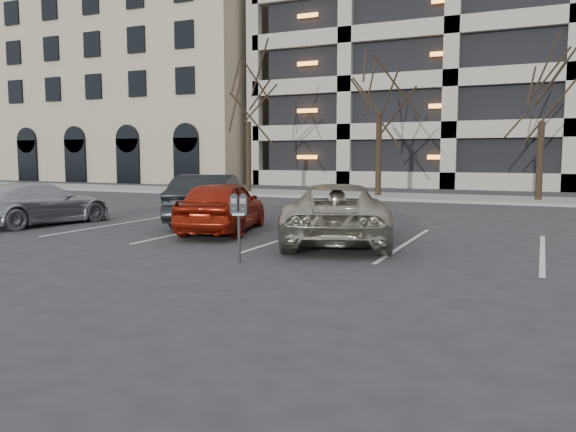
{
  "coord_description": "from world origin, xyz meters",
  "views": [
    {
      "loc": [
        4.13,
        -10.13,
        1.97
      ],
      "look_at": [
        0.04,
        -1.11,
        0.91
      ],
      "focal_mm": 35.0,
      "sensor_mm": 36.0,
      "label": 1
    }
  ],
  "objects_px": {
    "car_dark": "(210,199)",
    "parking_meter": "(239,211)",
    "car_red": "(223,206)",
    "suv_silver": "(337,213)",
    "tree_b": "(380,62)",
    "car_silver": "(39,203)",
    "tree_c": "(544,71)",
    "tree_a": "(248,77)"
  },
  "relations": [
    {
      "from": "car_dark",
      "to": "parking_meter",
      "type": "bearing_deg",
      "value": 108.8
    },
    {
      "from": "car_red",
      "to": "car_dark",
      "type": "distance_m",
      "value": 2.01
    },
    {
      "from": "parking_meter",
      "to": "car_red",
      "type": "bearing_deg",
      "value": 105.22
    },
    {
      "from": "parking_meter",
      "to": "suv_silver",
      "type": "distance_m",
      "value": 3.22
    },
    {
      "from": "tree_b",
      "to": "suv_silver",
      "type": "distance_m",
      "value": 15.4
    },
    {
      "from": "car_dark",
      "to": "car_silver",
      "type": "bearing_deg",
      "value": 10.14
    },
    {
      "from": "suv_silver",
      "to": "car_silver",
      "type": "height_order",
      "value": "suv_silver"
    },
    {
      "from": "tree_b",
      "to": "parking_meter",
      "type": "bearing_deg",
      "value": -83.15
    },
    {
      "from": "car_red",
      "to": "car_silver",
      "type": "bearing_deg",
      "value": -6.84
    },
    {
      "from": "parking_meter",
      "to": "tree_b",
      "type": "bearing_deg",
      "value": 77.01
    },
    {
      "from": "car_red",
      "to": "car_silver",
      "type": "height_order",
      "value": "car_red"
    },
    {
      "from": "tree_c",
      "to": "car_dark",
      "type": "xyz_separation_m",
      "value": [
        -8.72,
        -12.16,
        -4.76
      ]
    },
    {
      "from": "car_silver",
      "to": "suv_silver",
      "type": "bearing_deg",
      "value": -169.01
    },
    {
      "from": "tree_a",
      "to": "car_red",
      "type": "height_order",
      "value": "tree_a"
    },
    {
      "from": "tree_c",
      "to": "suv_silver",
      "type": "distance_m",
      "value": 15.4
    },
    {
      "from": "suv_silver",
      "to": "tree_a",
      "type": "bearing_deg",
      "value": -73.27
    },
    {
      "from": "car_dark",
      "to": "tree_c",
      "type": "bearing_deg",
      "value": -144.01
    },
    {
      "from": "tree_c",
      "to": "car_dark",
      "type": "distance_m",
      "value": 15.7
    },
    {
      "from": "parking_meter",
      "to": "car_silver",
      "type": "xyz_separation_m",
      "value": [
        -8.05,
        2.66,
        -0.35
      ]
    },
    {
      "from": "tree_b",
      "to": "car_red",
      "type": "bearing_deg",
      "value": -91.6
    },
    {
      "from": "tree_c",
      "to": "suv_silver",
      "type": "xyz_separation_m",
      "value": [
        -4.11,
        -14.04,
        -4.81
      ]
    },
    {
      "from": "tree_a",
      "to": "suv_silver",
      "type": "xyz_separation_m",
      "value": [
        9.89,
        -14.04,
        -5.35
      ]
    },
    {
      "from": "tree_a",
      "to": "tree_c",
      "type": "distance_m",
      "value": 14.01
    },
    {
      "from": "tree_b",
      "to": "car_dark",
      "type": "relative_size",
      "value": 2.0
    },
    {
      "from": "parking_meter",
      "to": "car_silver",
      "type": "height_order",
      "value": "parking_meter"
    },
    {
      "from": "tree_b",
      "to": "car_dark",
      "type": "height_order",
      "value": "tree_b"
    },
    {
      "from": "tree_b",
      "to": "car_silver",
      "type": "bearing_deg",
      "value": -112.46
    },
    {
      "from": "car_silver",
      "to": "tree_c",
      "type": "bearing_deg",
      "value": -123.74
    },
    {
      "from": "suv_silver",
      "to": "parking_meter",
      "type": "bearing_deg",
      "value": 56.62
    },
    {
      "from": "tree_c",
      "to": "suv_silver",
      "type": "bearing_deg",
      "value": -106.33
    },
    {
      "from": "tree_a",
      "to": "car_dark",
      "type": "height_order",
      "value": "tree_a"
    },
    {
      "from": "car_dark",
      "to": "suv_silver",
      "type": "bearing_deg",
      "value": 139.4
    },
    {
      "from": "suv_silver",
      "to": "tree_c",
      "type": "bearing_deg",
      "value": -124.75
    },
    {
      "from": "tree_a",
      "to": "car_silver",
      "type": "relative_size",
      "value": 1.98
    },
    {
      "from": "tree_a",
      "to": "suv_silver",
      "type": "distance_m",
      "value": 17.99
    },
    {
      "from": "parking_meter",
      "to": "car_red",
      "type": "relative_size",
      "value": 0.31
    },
    {
      "from": "parking_meter",
      "to": "car_red",
      "type": "height_order",
      "value": "car_red"
    },
    {
      "from": "suv_silver",
      "to": "tree_b",
      "type": "bearing_deg",
      "value": -96.81
    },
    {
      "from": "car_red",
      "to": "car_silver",
      "type": "distance_m",
      "value": 5.66
    },
    {
      "from": "tree_a",
      "to": "car_dark",
      "type": "distance_m",
      "value": 14.28
    },
    {
      "from": "suv_silver",
      "to": "car_red",
      "type": "distance_m",
      "value": 3.29
    },
    {
      "from": "suv_silver",
      "to": "car_dark",
      "type": "relative_size",
      "value": 1.22
    }
  ]
}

